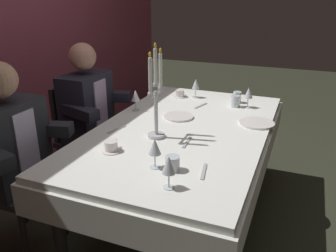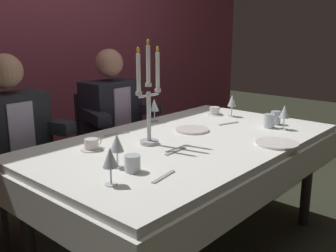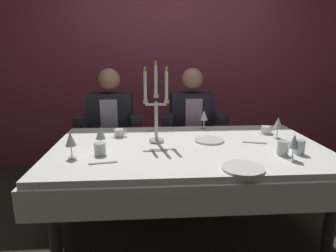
{
  "view_description": "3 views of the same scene",
  "coord_description": "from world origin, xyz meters",
  "px_view_note": "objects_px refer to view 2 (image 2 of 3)",
  "views": [
    {
      "loc": [
        -2.08,
        -0.73,
        1.6
      ],
      "look_at": [
        -0.14,
        0.05,
        0.79
      ],
      "focal_mm": 37.18,
      "sensor_mm": 36.0,
      "label": 1
    },
    {
      "loc": [
        -1.73,
        -1.37,
        1.37
      ],
      "look_at": [
        -0.13,
        0.04,
        0.84
      ],
      "focal_mm": 40.98,
      "sensor_mm": 36.0,
      "label": 2
    },
    {
      "loc": [
        -0.27,
        -1.94,
        1.37
      ],
      "look_at": [
        -0.14,
        0.08,
        0.86
      ],
      "focal_mm": 30.89,
      "sensor_mm": 36.0,
      "label": 3
    }
  ],
  "objects_px": {
    "wine_glass_0": "(154,106)",
    "water_tumbler_2": "(132,163)",
    "water_tumbler_1": "(269,121)",
    "seated_diner_1": "(111,115)",
    "water_tumbler_0": "(276,118)",
    "coffee_cup_1": "(215,111)",
    "dinner_plate_1": "(277,143)",
    "dinner_plate_0": "(192,130)",
    "seated_diner_0": "(11,135)",
    "candelabra": "(149,102)",
    "wine_glass_2": "(110,159)",
    "wine_glass_3": "(117,144)",
    "dining_table": "(187,158)",
    "coffee_cup_0": "(92,145)",
    "wine_glass_4": "(232,101)",
    "wine_glass_1": "(285,112)"
  },
  "relations": [
    {
      "from": "dinner_plate_0",
      "to": "water_tumbler_2",
      "type": "relative_size",
      "value": 2.79
    },
    {
      "from": "seated_diner_1",
      "to": "wine_glass_1",
      "type": "bearing_deg",
      "value": -70.01
    },
    {
      "from": "wine_glass_2",
      "to": "seated_diner_1",
      "type": "xyz_separation_m",
      "value": [
        0.91,
        1.09,
        -0.12
      ]
    },
    {
      "from": "wine_glass_0",
      "to": "water_tumbler_0",
      "type": "bearing_deg",
      "value": -53.92
    },
    {
      "from": "wine_glass_1",
      "to": "coffee_cup_0",
      "type": "height_order",
      "value": "wine_glass_1"
    },
    {
      "from": "water_tumbler_1",
      "to": "coffee_cup_0",
      "type": "xyz_separation_m",
      "value": [
        -1.09,
        0.49,
        -0.02
      ]
    },
    {
      "from": "water_tumbler_1",
      "to": "water_tumbler_2",
      "type": "relative_size",
      "value": 1.19
    },
    {
      "from": "wine_glass_0",
      "to": "water_tumbler_2",
      "type": "height_order",
      "value": "wine_glass_0"
    },
    {
      "from": "water_tumbler_2",
      "to": "coffee_cup_1",
      "type": "relative_size",
      "value": 0.59
    },
    {
      "from": "candelabra",
      "to": "wine_glass_4",
      "type": "height_order",
      "value": "candelabra"
    },
    {
      "from": "coffee_cup_1",
      "to": "seated_diner_0",
      "type": "bearing_deg",
      "value": 155.07
    },
    {
      "from": "wine_glass_1",
      "to": "wine_glass_3",
      "type": "xyz_separation_m",
      "value": [
        -1.2,
        0.27,
        -0.0
      ]
    },
    {
      "from": "wine_glass_3",
      "to": "dining_table",
      "type": "bearing_deg",
      "value": 5.53
    },
    {
      "from": "wine_glass_3",
      "to": "water_tumbler_0",
      "type": "distance_m",
      "value": 1.31
    },
    {
      "from": "dinner_plate_1",
      "to": "wine_glass_0",
      "type": "xyz_separation_m",
      "value": [
        -0.05,
        0.91,
        0.11
      ]
    },
    {
      "from": "coffee_cup_0",
      "to": "water_tumbler_0",
      "type": "bearing_deg",
      "value": -21.84
    },
    {
      "from": "dining_table",
      "to": "dinner_plate_0",
      "type": "xyz_separation_m",
      "value": [
        0.17,
        0.1,
        0.13
      ]
    },
    {
      "from": "seated_diner_0",
      "to": "coffee_cup_0",
      "type": "bearing_deg",
      "value": -77.33
    },
    {
      "from": "wine_glass_3",
      "to": "seated_diner_1",
      "type": "distance_m",
      "value": 1.21
    },
    {
      "from": "coffee_cup_1",
      "to": "dinner_plate_1",
      "type": "bearing_deg",
      "value": -120.51
    },
    {
      "from": "wine_glass_0",
      "to": "water_tumbler_0",
      "type": "height_order",
      "value": "wine_glass_0"
    },
    {
      "from": "wine_glass_4",
      "to": "coffee_cup_0",
      "type": "distance_m",
      "value": 1.23
    },
    {
      "from": "wine_glass_1",
      "to": "water_tumbler_2",
      "type": "relative_size",
      "value": 2.1
    },
    {
      "from": "water_tumbler_0",
      "to": "seated_diner_0",
      "type": "bearing_deg",
      "value": 140.45
    },
    {
      "from": "water_tumbler_0",
      "to": "seated_diner_1",
      "type": "xyz_separation_m",
      "value": [
        -0.54,
        1.11,
        -0.05
      ]
    },
    {
      "from": "dinner_plate_0",
      "to": "water_tumbler_1",
      "type": "relative_size",
      "value": 2.35
    },
    {
      "from": "seated_diner_0",
      "to": "water_tumbler_1",
      "type": "bearing_deg",
      "value": -42.43
    },
    {
      "from": "dining_table",
      "to": "water_tumbler_2",
      "type": "bearing_deg",
      "value": -165.53
    },
    {
      "from": "wine_glass_3",
      "to": "dinner_plate_1",
      "type": "bearing_deg",
      "value": -25.12
    },
    {
      "from": "wine_glass_3",
      "to": "seated_diner_0",
      "type": "relative_size",
      "value": 0.13
    },
    {
      "from": "wine_glass_4",
      "to": "candelabra",
      "type": "bearing_deg",
      "value": -177.6
    },
    {
      "from": "wine_glass_3",
      "to": "water_tumbler_1",
      "type": "bearing_deg",
      "value": -8.61
    },
    {
      "from": "wine_glass_0",
      "to": "wine_glass_3",
      "type": "xyz_separation_m",
      "value": [
        -0.8,
        -0.52,
        0.0
      ]
    },
    {
      "from": "water_tumbler_0",
      "to": "water_tumbler_2",
      "type": "relative_size",
      "value": 1.18
    },
    {
      "from": "wine_glass_4",
      "to": "coffee_cup_0",
      "type": "bearing_deg",
      "value": 174.45
    },
    {
      "from": "dinner_plate_0",
      "to": "coffee_cup_0",
      "type": "relative_size",
      "value": 1.65
    },
    {
      "from": "candelabra",
      "to": "wine_glass_3",
      "type": "bearing_deg",
      "value": -157.22
    },
    {
      "from": "water_tumbler_0",
      "to": "dinner_plate_1",
      "type": "bearing_deg",
      "value": -152.65
    },
    {
      "from": "dinner_plate_0",
      "to": "water_tumbler_1",
      "type": "distance_m",
      "value": 0.53
    },
    {
      "from": "dinner_plate_0",
      "to": "seated_diner_1",
      "type": "height_order",
      "value": "seated_diner_1"
    },
    {
      "from": "wine_glass_3",
      "to": "coffee_cup_1",
      "type": "distance_m",
      "value": 1.32
    },
    {
      "from": "dinner_plate_0",
      "to": "coffee_cup_0",
      "type": "xyz_separation_m",
      "value": [
        -0.68,
        0.16,
        0.02
      ]
    },
    {
      "from": "seated_diner_0",
      "to": "seated_diner_1",
      "type": "xyz_separation_m",
      "value": [
        0.81,
        0.0,
        0.0
      ]
    },
    {
      "from": "water_tumbler_1",
      "to": "seated_diner_1",
      "type": "bearing_deg",
      "value": 110.63
    },
    {
      "from": "wine_glass_3",
      "to": "water_tumbler_2",
      "type": "xyz_separation_m",
      "value": [
        0.01,
        -0.09,
        -0.08
      ]
    },
    {
      "from": "dinner_plate_0",
      "to": "wine_glass_2",
      "type": "bearing_deg",
      "value": -162.42
    },
    {
      "from": "wine_glass_2",
      "to": "dinner_plate_1",
      "type": "bearing_deg",
      "value": -14.26
    },
    {
      "from": "seated_diner_0",
      "to": "wine_glass_4",
      "type": "bearing_deg",
      "value": -28.78
    },
    {
      "from": "candelabra",
      "to": "water_tumbler_1",
      "type": "height_order",
      "value": "candelabra"
    },
    {
      "from": "water_tumbler_1",
      "to": "coffee_cup_0",
      "type": "distance_m",
      "value": 1.19
    }
  ]
}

